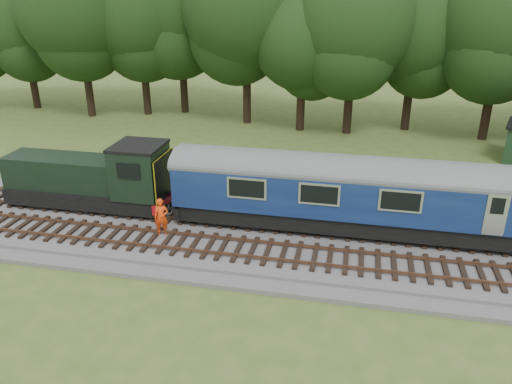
# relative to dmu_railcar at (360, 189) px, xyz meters

# --- Properties ---
(ground) EXTENTS (120.00, 120.00, 0.00)m
(ground) POSITION_rel_dmu_railcar_xyz_m (-5.97, -1.40, -2.61)
(ground) COLOR #415A21
(ground) RESTS_ON ground
(ballast) EXTENTS (70.00, 7.00, 0.35)m
(ballast) POSITION_rel_dmu_railcar_xyz_m (-5.97, -1.40, -2.43)
(ballast) COLOR #4C4C4F
(ballast) RESTS_ON ground
(track_north) EXTENTS (67.20, 2.40, 0.21)m
(track_north) POSITION_rel_dmu_railcar_xyz_m (-5.97, -0.00, -2.19)
(track_north) COLOR black
(track_north) RESTS_ON ballast
(track_south) EXTENTS (67.20, 2.40, 0.21)m
(track_south) POSITION_rel_dmu_railcar_xyz_m (-5.97, -3.00, -2.19)
(track_south) COLOR black
(track_south) RESTS_ON ballast
(fence) EXTENTS (64.00, 0.12, 1.00)m
(fence) POSITION_rel_dmu_railcar_xyz_m (-5.97, 3.10, -2.61)
(fence) COLOR #6B6054
(fence) RESTS_ON ground
(tree_line) EXTENTS (70.00, 8.00, 18.00)m
(tree_line) POSITION_rel_dmu_railcar_xyz_m (-5.97, 20.60, -2.61)
(tree_line) COLOR black
(tree_line) RESTS_ON ground
(dmu_railcar) EXTENTS (18.05, 2.86, 3.88)m
(dmu_railcar) POSITION_rel_dmu_railcar_xyz_m (0.00, 0.00, 0.00)
(dmu_railcar) COLOR black
(dmu_railcar) RESTS_ON ground
(shunter_loco) EXTENTS (8.91, 2.60, 3.38)m
(shunter_loco) POSITION_rel_dmu_railcar_xyz_m (-13.93, 0.00, -0.63)
(shunter_loco) COLOR black
(shunter_loco) RESTS_ON ground
(worker) EXTENTS (0.79, 0.64, 1.87)m
(worker) POSITION_rel_dmu_railcar_xyz_m (-9.23, -2.31, -1.32)
(worker) COLOR #F8410D
(worker) RESTS_ON ballast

